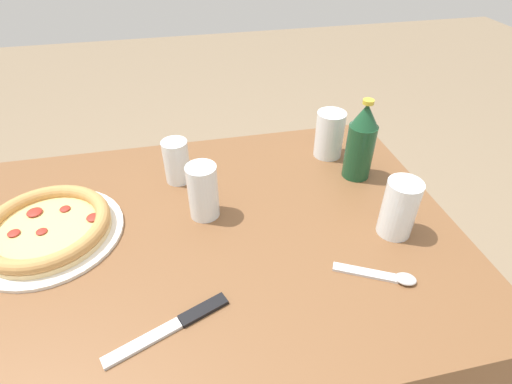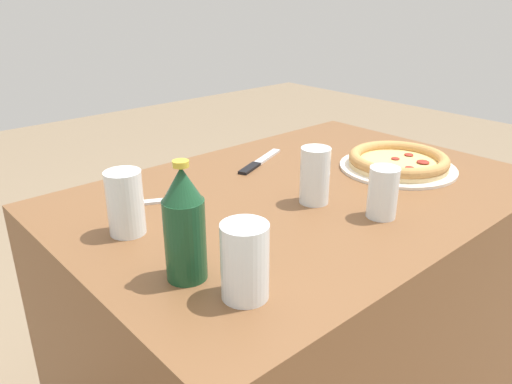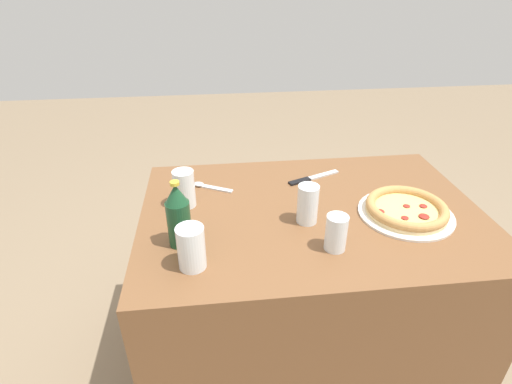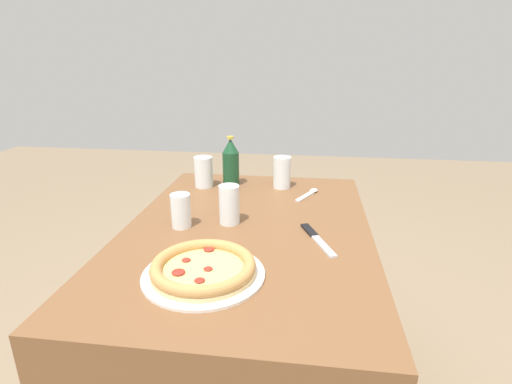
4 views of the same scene
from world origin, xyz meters
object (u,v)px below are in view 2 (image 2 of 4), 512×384
Objects in this scene: glass_water at (245,263)px; knife at (259,162)px; pizza_salami at (398,162)px; beer_bottle at (184,225)px; glass_iced_tea at (315,178)px; glass_cola at (383,195)px; spoon at (133,203)px; glass_mango_juice at (126,205)px.

knife is at bearing -133.96° from glass_water.
knife is at bearing -48.64° from pizza_salami.
beer_bottle reaches higher than glass_water.
glass_iced_tea is 0.16m from glass_cola.
beer_bottle is 0.36m from spoon.
pizza_salami reaches higher than knife.
glass_mango_juice is at bearing -84.46° from glass_water.
glass_iced_tea reaches higher than pizza_salami.
glass_water is 0.33m from glass_mango_juice.
glass_iced_tea is 0.62× the size of beer_bottle.
pizza_salami is 0.75m from glass_mango_juice.
glass_cola reaches higher than knife.
glass_cola is (-0.42, -0.03, -0.01)m from glass_water.
glass_iced_tea is 1.17× the size of glass_cola.
pizza_salami is 0.33m from glass_cola.
knife is (-0.48, -0.14, -0.06)m from glass_mango_juice.
glass_cola is (-0.05, 0.15, -0.01)m from glass_iced_tea.
glass_iced_tea and glass_mango_juice have the same top height.
glass_iced_tea reaches higher than knife.
pizza_salami is 2.06× the size of spoon.
pizza_salami is at bearing -152.74° from glass_cola.
spoon is at bearing -21.81° from pizza_salami.
glass_water reaches higher than pizza_salami.
glass_cola is at bearing 170.36° from beer_bottle.
glass_water is 0.42m from glass_cola.
glass_water is 1.15× the size of glass_cola.
glass_mango_juice is at bearing -11.26° from pizza_salami.
pizza_salami is 2.38× the size of glass_mango_juice.
glass_iced_tea is at bearing -153.45° from glass_water.
beer_bottle is (0.45, -0.08, 0.05)m from glass_cola.
glass_water is 0.97× the size of glass_mango_juice.
glass_mango_juice reaches higher than knife.
spoon is (0.37, -0.41, -0.05)m from glass_cola.
glass_mango_juice is at bearing 16.18° from knife.
glass_mango_juice is 0.54m from glass_cola.
glass_cola is at bearing 146.58° from glass_mango_juice.
knife is (-0.45, -0.47, -0.06)m from glass_water.
spoon is (0.41, 0.02, 0.00)m from knife.
glass_iced_tea is at bearing -0.11° from pizza_salami.
glass_water is at bearing 26.55° from glass_iced_tea.
spoon is at bearing -39.35° from glass_iced_tea.
glass_water is 0.12m from beer_bottle.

